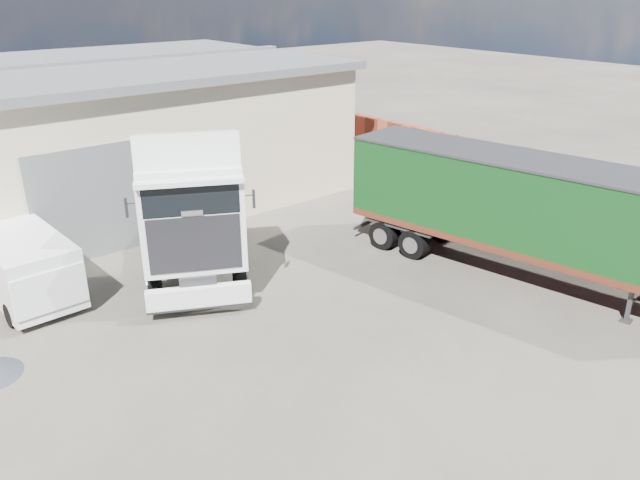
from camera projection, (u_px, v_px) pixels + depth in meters
ground at (358, 369)px, 14.32m from camera, size 120.00×120.00×0.00m
brick_boundary_wall at (468, 170)px, 24.87m from camera, size 0.35×26.00×2.50m
tractor_unit at (192, 216)px, 17.84m from camera, size 5.56×7.41×4.76m
box_trailer at (521, 205)px, 18.13m from camera, size 4.11×11.08×3.61m
panel_van at (23, 266)px, 17.19m from camera, size 2.05×4.67×1.88m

